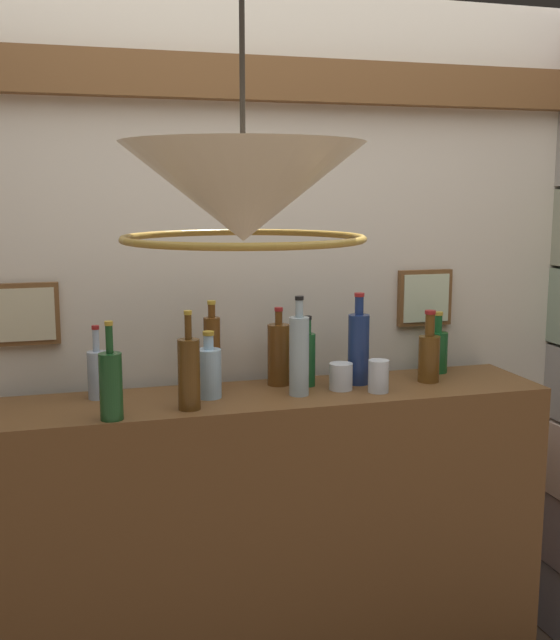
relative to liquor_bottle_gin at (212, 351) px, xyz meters
The scene contains 16 objects.
panelled_rear_partition 0.24m from the liquor_bottle_gin, 39.60° to the left, with size 3.51×0.15×2.45m.
bar_shelf_unit 0.73m from the liquor_bottle_gin, 31.74° to the right, with size 1.80×0.39×1.14m, color brown.
liquor_bottle_gin is the anchor object (origin of this frame).
liquor_bottle_scotch 0.38m from the liquor_bottle_gin, behind, with size 0.06×0.06×0.24m.
liquor_bottle_rum 0.32m from the liquor_bottle_gin, ahead, with size 0.05×0.05×0.24m.
liquor_bottle_amaro 0.44m from the liquor_bottle_gin, 142.36° to the right, with size 0.07×0.07×0.29m.
liquor_bottle_bourbon 0.30m from the liquor_bottle_gin, 31.67° to the right, with size 0.06×0.06×0.32m.
liquor_bottle_vodka 0.83m from the liquor_bottle_gin, ahead, with size 0.07×0.07×0.22m.
liquor_bottle_whiskey 0.25m from the liquor_bottle_gin, 117.09° to the right, with size 0.07×0.07×0.30m.
liquor_bottle_vermouth 0.50m from the liquor_bottle_gin, ahead, with size 0.07×0.07×0.31m.
liquor_bottle_tequila 0.23m from the liquor_bottle_gin, ahead, with size 0.08×0.08×0.27m.
liquor_bottle_brandy 0.12m from the liquor_bottle_gin, 106.53° to the right, with size 0.08×0.08×0.21m.
liquor_bottle_sherry 0.74m from the liquor_bottle_gin, ahead, with size 0.07×0.07×0.25m.
glass_tumbler_rocks 0.55m from the liquor_bottle_gin, 20.45° to the right, with size 0.07×0.07×0.11m.
glass_tumbler_highball 0.43m from the liquor_bottle_gin, 17.46° to the right, with size 0.08×0.08×0.09m.
pendant_lamp 0.97m from the liquor_bottle_gin, 95.74° to the right, with size 0.54×0.54×0.54m.
Camera 1 is at (-0.66, -1.53, 1.79)m, focal length 43.52 mm.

